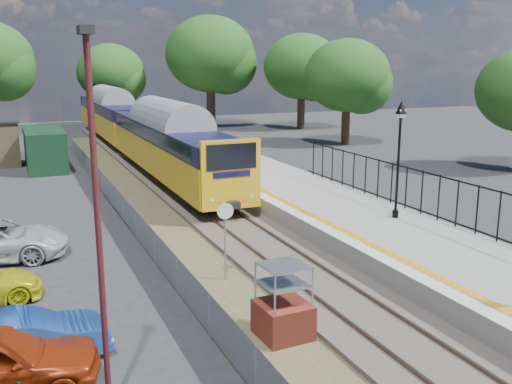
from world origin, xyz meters
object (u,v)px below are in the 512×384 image
train (134,125)px  car_blue (24,340)px  carpark_lamp (97,210)px  brick_plinth (283,303)px  victorian_lamp_north (400,132)px  speed_sign (225,229)px

train → car_blue: (-8.60, -29.44, -1.70)m
carpark_lamp → brick_plinth: bearing=18.9°
victorian_lamp_north → train: victorian_lamp_north is taller
brick_plinth → speed_sign: size_ratio=0.77×
victorian_lamp_north → car_blue: 15.10m
train → victorian_lamp_north: bearing=-77.9°
carpark_lamp → car_blue: size_ratio=1.95×
train → car_blue: train is taller
train → car_blue: bearing=-106.3°
train → brick_plinth: (-2.50, -30.64, -1.37)m
train → carpark_lamp: bearing=-102.5°
train → carpark_lamp: (-7.14, -32.23, 1.93)m
victorian_lamp_north → speed_sign: bearing=-168.4°
victorian_lamp_north → carpark_lamp: 14.48m
train → speed_sign: size_ratio=15.50×
speed_sign → victorian_lamp_north: bearing=17.6°
victorian_lamp_north → train: 25.45m
brick_plinth → carpark_lamp: carpark_lamp is taller
carpark_lamp → car_blue: 4.81m
train → brick_plinth: train is taller
victorian_lamp_north → car_blue: (-13.90, -4.62, -3.66)m
brick_plinth → car_blue: brick_plinth is taller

